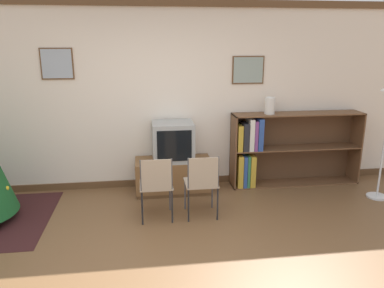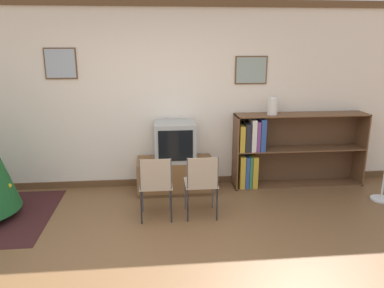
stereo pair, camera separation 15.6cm
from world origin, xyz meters
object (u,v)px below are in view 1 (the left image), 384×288
tv_console (173,175)px  television (173,141)px  bookshelf (272,149)px  vase (270,105)px  folding_chair_left (156,184)px  folding_chair_right (202,182)px

tv_console → television: (-0.00, -0.00, 0.52)m
tv_console → television: size_ratio=1.89×
bookshelf → tv_console: bearing=-176.3°
tv_console → vase: (1.43, 0.08, 0.99)m
television → folding_chair_left: (-0.28, -0.90, -0.29)m
television → bookshelf: (1.52, 0.10, -0.20)m
folding_chair_left → bookshelf: (1.79, 1.00, 0.09)m
bookshelf → folding_chair_left: bearing=-150.9°
television → folding_chair_right: television is taller
bookshelf → vase: size_ratio=7.85×
television → folding_chair_left: television is taller
television → folding_chair_right: bearing=-72.7°
tv_console → bookshelf: bearing=3.7°
folding_chair_left → vase: bearing=29.7°
folding_chair_right → vase: (1.15, 0.98, 0.76)m
folding_chair_left → bookshelf: bookshelf is taller
tv_console → television: television is taller
bookshelf → vase: vase is taller
folding_chair_left → vase: (1.71, 0.98, 0.76)m
folding_chair_left → vase: 2.11m
television → folding_chair_left: size_ratio=0.70×
television → vase: size_ratio=2.29×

